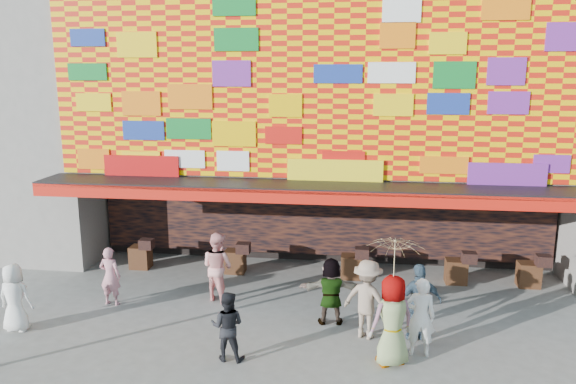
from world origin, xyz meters
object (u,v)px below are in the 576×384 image
ped_b (110,276)px  ped_g (392,321)px  ped_a (15,298)px  ped_h (420,317)px  ped_f (331,291)px  ped_c (227,326)px  ped_d (368,299)px  ped_i (218,267)px  ped_e (419,303)px  parasol (395,263)px

ped_b → ped_g: ped_g is taller
ped_a → ped_h: (9.29, 0.07, 0.06)m
ped_f → ped_g: size_ratio=0.85×
ped_f → ped_h: 2.36m
ped_b → ped_c: size_ratio=1.04×
ped_d → ped_f: ped_d is taller
ped_b → ped_c: bearing=151.1°
ped_d → ped_g: 1.27m
ped_d → ped_c: bearing=50.9°
ped_d → ped_i: ped_i is taller
ped_d → ped_e: bearing=-156.0°
ped_a → ped_i: 4.88m
ped_c → ped_i: ped_i is taller
ped_a → ped_c: ped_a is taller
parasol → ped_e: bearing=60.6°
parasol → ped_b: bearing=163.3°
ped_g → ped_h: size_ratio=1.11×
ped_h → ped_i: (-5.04, 2.33, 0.05)m
ped_e → ped_h: size_ratio=1.04×
ped_c → ped_d: bearing=-152.7°
ped_a → ped_d: (8.17, 0.76, 0.10)m
ped_h → ped_c: bearing=11.8°
ped_b → ped_e: ped_e is taller
ped_b → ped_d: 6.70m
ped_a → ped_h: ped_h is taller
ped_a → parasol: 8.80m
ped_a → ped_g: (8.68, -0.41, 0.15)m
ped_a → ped_b: size_ratio=1.05×
ped_a → ped_g: bearing=177.7°
ped_c → ped_e: bearing=-159.6°
ped_c → ped_b: bearing=-31.4°
ped_f → parasol: (1.36, -1.78, 1.40)m
ped_h → ped_d: bearing=-30.1°
ped_g → ped_h: bearing=-166.5°
ped_c → ped_i: size_ratio=0.81×
ped_c → parasol: size_ratio=0.76×
ped_b → parasol: bearing=167.2°
ped_i → ped_b: bearing=42.0°
ped_g → parasol: size_ratio=0.97×
ped_b → ped_h: bearing=171.8°
ped_e → parasol: parasol is taller
ped_a → ped_b: 2.32m
ped_b → ped_e: bearing=176.6°
ped_g → parasol: 1.25m
ped_e → ped_f: size_ratio=1.10×
ped_e → ped_b: bearing=-25.4°
ped_a → ped_i: (4.24, 2.40, 0.11)m
ped_d → ped_f: size_ratio=1.12×
ped_h → parasol: bearing=39.7°
ped_a → ped_c: bearing=173.2°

